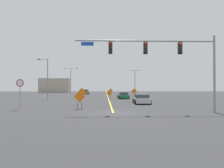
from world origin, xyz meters
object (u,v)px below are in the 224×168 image
(street_lamp_mid_right, at_px, (47,77))
(street_lamp_far_left, at_px, (71,78))
(traffic_signal_assembly, at_px, (165,54))
(construction_sign_right_lane, at_px, (111,91))
(construction_sign_left_lane, at_px, (109,94))
(construction_sign_right_shoulder, at_px, (134,91))
(car_green_passing, at_px, (123,96))
(street_lamp_near_right, at_px, (135,79))
(construction_sign_median_far, at_px, (82,92))
(car_orange_near, at_px, (86,92))
(stop_sign, at_px, (20,88))
(construction_sign_median_near, at_px, (80,98))
(car_silver_approaching, at_px, (142,99))

(street_lamp_mid_right, bearing_deg, street_lamp_far_left, 89.86)
(traffic_signal_assembly, relative_size, construction_sign_right_lane, 6.67)
(traffic_signal_assembly, height_order, street_lamp_mid_right, street_lamp_mid_right)
(construction_sign_left_lane, relative_size, construction_sign_right_shoulder, 0.86)
(car_green_passing, bearing_deg, street_lamp_near_right, 78.76)
(traffic_signal_assembly, distance_m, street_lamp_near_right, 60.67)
(construction_sign_right_lane, height_order, construction_sign_median_far, construction_sign_median_far)
(street_lamp_far_left, bearing_deg, construction_sign_left_lane, -67.45)
(street_lamp_near_right, relative_size, construction_sign_left_lane, 4.99)
(construction_sign_right_lane, relative_size, car_green_passing, 0.41)
(construction_sign_right_lane, bearing_deg, construction_sign_left_lane, -92.47)
(street_lamp_far_left, relative_size, construction_sign_right_shoulder, 4.07)
(construction_sign_median_far, bearing_deg, car_orange_near, 93.12)
(traffic_signal_assembly, height_order, construction_sign_median_far, traffic_signal_assembly)
(car_orange_near, bearing_deg, construction_sign_median_far, -86.88)
(construction_sign_median_far, height_order, construction_sign_left_lane, construction_sign_median_far)
(stop_sign, bearing_deg, construction_sign_median_near, 5.72)
(car_green_passing, distance_m, car_orange_near, 28.78)
(traffic_signal_assembly, relative_size, street_lamp_far_left, 1.56)
(stop_sign, distance_m, construction_sign_median_far, 22.70)
(construction_sign_right_lane, height_order, construction_sign_right_shoulder, construction_sign_right_shoulder)
(construction_sign_left_lane, xyz_separation_m, car_green_passing, (2.79, 2.01, -0.46))
(stop_sign, height_order, construction_sign_median_near, stop_sign)
(car_green_passing, bearing_deg, street_lamp_far_left, 119.36)
(street_lamp_near_right, relative_size, construction_sign_median_near, 4.46)
(street_lamp_mid_right, height_order, construction_sign_right_shoulder, street_lamp_mid_right)
(traffic_signal_assembly, distance_m, street_lamp_mid_right, 25.63)
(construction_sign_right_lane, xyz_separation_m, car_green_passing, (2.02, -16.03, -0.61))
(construction_sign_right_shoulder, bearing_deg, traffic_signal_assembly, -92.78)
(construction_sign_median_near, relative_size, construction_sign_right_shoulder, 0.96)
(car_silver_approaching, distance_m, car_green_passing, 13.02)
(stop_sign, xyz_separation_m, street_lamp_far_left, (-1.71, 45.08, 2.68))
(street_lamp_mid_right, distance_m, construction_sign_right_lane, 22.74)
(street_lamp_mid_right, bearing_deg, car_green_passing, 12.68)
(car_green_passing, height_order, car_orange_near, car_orange_near)
(traffic_signal_assembly, bearing_deg, stop_sign, 167.93)
(stop_sign, bearing_deg, street_lamp_mid_right, 95.87)
(street_lamp_mid_right, distance_m, construction_sign_median_near, 18.62)
(street_lamp_far_left, bearing_deg, car_silver_approaching, -67.91)
(street_lamp_far_left, distance_m, car_silver_approaching, 40.78)
(street_lamp_mid_right, bearing_deg, construction_sign_right_shoulder, 34.95)
(construction_sign_right_lane, bearing_deg, construction_sign_median_near, -96.72)
(street_lamp_near_right, distance_m, car_green_passing, 37.98)
(car_silver_approaching, bearing_deg, construction_sign_left_lane, 110.97)
(stop_sign, xyz_separation_m, street_lamp_mid_right, (-1.78, 17.30, 1.92))
(street_lamp_near_right, height_order, construction_sign_median_near, street_lamp_near_right)
(street_lamp_far_left, distance_m, construction_sign_median_far, 23.68)
(traffic_signal_assembly, relative_size, car_green_passing, 2.72)
(stop_sign, xyz_separation_m, construction_sign_median_near, (5.90, 0.59, -0.96))
(street_lamp_mid_right, bearing_deg, construction_sign_right_lane, 58.14)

